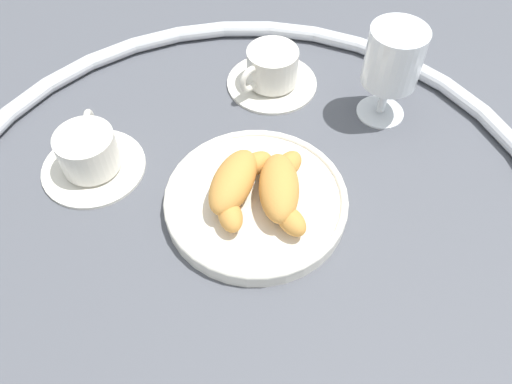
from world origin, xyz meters
name	(u,v)px	position (x,y,z in m)	size (l,w,h in m)	color
ground_plane	(245,225)	(0.00, 0.00, 0.00)	(2.20, 2.20, 0.00)	#4C4F56
table_chrome_rim	(245,219)	(0.00, 0.00, 0.01)	(0.79, 0.79, 0.02)	silver
pastry_plate	(256,201)	(-0.03, 0.01, 0.01)	(0.23, 0.23, 0.02)	silver
croissant_large	(236,183)	(-0.03, -0.01, 0.04)	(0.13, 0.09, 0.04)	#CC893D
croissant_small	(282,188)	(-0.03, 0.04, 0.04)	(0.14, 0.07, 0.04)	#CC893D
coffee_cup_near	(272,71)	(-0.26, 0.01, 0.03)	(0.14, 0.14, 0.06)	silver
coffee_cup_far	(89,155)	(-0.07, -0.21, 0.03)	(0.14, 0.14, 0.06)	silver
juice_glass_left	(393,61)	(-0.21, 0.17, 0.09)	(0.08, 0.08, 0.14)	white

